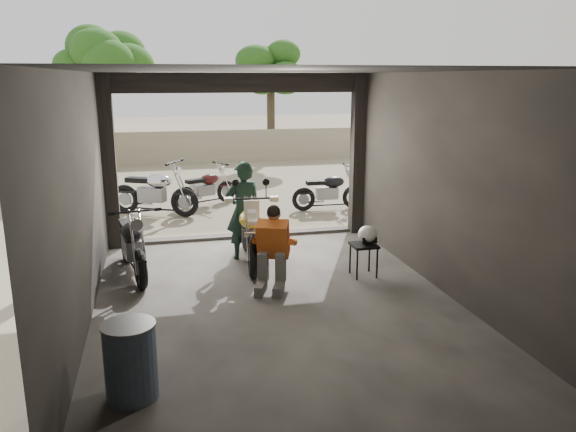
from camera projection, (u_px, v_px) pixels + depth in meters
name	position (u px, v px, depth m)	size (l,w,h in m)	color
ground	(278.00, 306.00, 7.88)	(80.00, 80.00, 0.00)	#7A6D56
garage	(269.00, 209.00, 8.09)	(7.00, 7.13, 3.20)	#2D2B28
boundary_wall	(198.00, 147.00, 20.96)	(18.00, 0.30, 1.20)	gray
tree_left	(104.00, 50.00, 18.05)	(2.20, 2.20, 5.60)	#382B1E
tree_right	(271.00, 65.00, 20.87)	(2.20, 2.20, 5.00)	#382B1E
main_bike	(249.00, 227.00, 9.52)	(0.80, 1.96, 1.30)	beige
left_bike	(132.00, 239.00, 8.96)	(0.73, 1.77, 1.20)	black
outside_bike_a	(154.00, 188.00, 12.91)	(0.78, 1.90, 1.29)	black
outside_bike_b	(206.00, 185.00, 13.94)	(0.63, 1.53, 1.03)	#3E0F10
outside_bike_c	(329.00, 188.00, 13.46)	(0.65, 1.59, 1.07)	black
rider	(243.00, 211.00, 9.70)	(0.63, 0.42, 1.74)	black
mechanic	(272.00, 251.00, 8.33)	(0.62, 0.85, 1.22)	#C25719
stool	(364.00, 248.00, 8.91)	(0.40, 0.40, 0.55)	black
helmet	(367.00, 234.00, 8.91)	(0.30, 0.31, 0.28)	silver
oil_drum	(131.00, 362.00, 5.51)	(0.51, 0.51, 0.79)	#3E5169
sign_post	(377.00, 145.00, 12.36)	(0.82, 0.08, 2.46)	black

